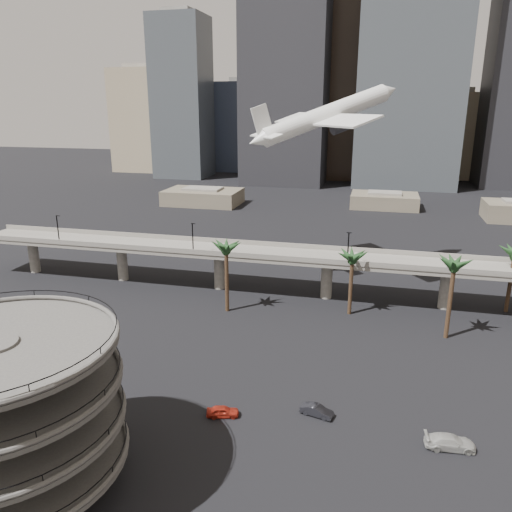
% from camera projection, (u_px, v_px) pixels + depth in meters
% --- Properties ---
extents(ground, '(700.00, 700.00, 0.00)m').
position_uv_depth(ground, '(156.00, 485.00, 50.01)').
color(ground, black).
rests_on(ground, ground).
extents(parking_ramp, '(22.20, 22.20, 17.35)m').
position_uv_depth(parking_ramp, '(3.00, 405.00, 46.40)').
color(parking_ramp, '#4B4846').
rests_on(parking_ramp, ground).
extents(overpass, '(130.00, 9.30, 14.70)m').
position_uv_depth(overpass, '(272.00, 258.00, 98.92)').
color(overpass, slate).
rests_on(overpass, ground).
extents(palm_trees, '(54.40, 18.40, 14.00)m').
position_uv_depth(palm_trees, '(385.00, 258.00, 85.86)').
color(palm_trees, '#48301F').
rests_on(palm_trees, ground).
extents(low_buildings, '(135.00, 27.50, 6.80)m').
position_uv_depth(low_buildings, '(341.00, 202.00, 179.71)').
color(low_buildings, brown).
rests_on(low_buildings, ground).
extents(skyline, '(269.00, 86.00, 122.65)m').
position_uv_depth(skyline, '(376.00, 86.00, 234.98)').
color(skyline, gray).
rests_on(skyline, ground).
extents(airborne_jet, '(29.93, 28.55, 13.94)m').
position_uv_depth(airborne_jet, '(326.00, 116.00, 101.25)').
color(airborne_jet, white).
rests_on(airborne_jet, ground).
extents(car_a, '(4.24, 2.59, 1.35)m').
position_uv_depth(car_a, '(223.00, 411.00, 60.88)').
color(car_a, '#B42A19').
rests_on(car_a, ground).
extents(car_b, '(4.31, 2.34, 1.35)m').
position_uv_depth(car_b, '(317.00, 411.00, 61.04)').
color(car_b, black).
rests_on(car_b, ground).
extents(car_c, '(5.70, 2.80, 1.59)m').
position_uv_depth(car_c, '(450.00, 442.00, 55.17)').
color(car_c, '#B5B5B1').
rests_on(car_c, ground).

